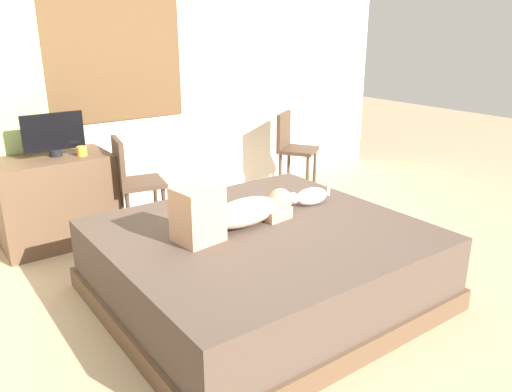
{
  "coord_description": "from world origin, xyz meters",
  "views": [
    {
      "loc": [
        -1.82,
        -2.33,
        1.76
      ],
      "look_at": [
        0.1,
        0.29,
        0.65
      ],
      "focal_mm": 35.47,
      "sensor_mm": 36.0,
      "label": 1
    }
  ],
  "objects_px": {
    "tv_monitor": "(53,134)",
    "chair_spare": "(292,145)",
    "cup": "(82,151)",
    "chair_by_desk": "(132,179)",
    "desk": "(56,200)",
    "bed": "(262,264)",
    "person_lying": "(233,212)",
    "cat": "(309,196)"
  },
  "relations": [
    {
      "from": "bed",
      "to": "person_lying",
      "type": "distance_m",
      "value": 0.41
    },
    {
      "from": "cat",
      "to": "tv_monitor",
      "type": "relative_size",
      "value": 0.74
    },
    {
      "from": "bed",
      "to": "chair_by_desk",
      "type": "xyz_separation_m",
      "value": [
        -0.24,
        1.53,
        0.26
      ]
    },
    {
      "from": "tv_monitor",
      "to": "chair_spare",
      "type": "height_order",
      "value": "tv_monitor"
    },
    {
      "from": "cat",
      "to": "desk",
      "type": "bearing_deg",
      "value": 130.62
    },
    {
      "from": "tv_monitor",
      "to": "cup",
      "type": "bearing_deg",
      "value": -31.72
    },
    {
      "from": "cat",
      "to": "chair_by_desk",
      "type": "relative_size",
      "value": 0.41
    },
    {
      "from": "desk",
      "to": "tv_monitor",
      "type": "distance_m",
      "value": 0.55
    },
    {
      "from": "cat",
      "to": "chair_by_desk",
      "type": "distance_m",
      "value": 1.58
    },
    {
      "from": "tv_monitor",
      "to": "person_lying",
      "type": "bearing_deg",
      "value": -68.87
    },
    {
      "from": "person_lying",
      "to": "cat",
      "type": "distance_m",
      "value": 0.69
    },
    {
      "from": "tv_monitor",
      "to": "cup",
      "type": "distance_m",
      "value": 0.25
    },
    {
      "from": "cup",
      "to": "chair_spare",
      "type": "bearing_deg",
      "value": 0.72
    },
    {
      "from": "person_lying",
      "to": "desk",
      "type": "relative_size",
      "value": 1.05
    },
    {
      "from": "cat",
      "to": "desk",
      "type": "distance_m",
      "value": 2.12
    },
    {
      "from": "cat",
      "to": "desk",
      "type": "relative_size",
      "value": 0.39
    },
    {
      "from": "bed",
      "to": "cup",
      "type": "bearing_deg",
      "value": 109.92
    },
    {
      "from": "chair_spare",
      "to": "person_lying",
      "type": "bearing_deg",
      "value": -139.23
    },
    {
      "from": "person_lying",
      "to": "tv_monitor",
      "type": "bearing_deg",
      "value": 111.13
    },
    {
      "from": "bed",
      "to": "chair_by_desk",
      "type": "height_order",
      "value": "chair_by_desk"
    },
    {
      "from": "bed",
      "to": "desk",
      "type": "bearing_deg",
      "value": 115.13
    },
    {
      "from": "cup",
      "to": "chair_spare",
      "type": "height_order",
      "value": "chair_spare"
    },
    {
      "from": "desk",
      "to": "chair_spare",
      "type": "xyz_separation_m",
      "value": [
        2.49,
        -0.08,
        0.14
      ]
    },
    {
      "from": "cat",
      "to": "tv_monitor",
      "type": "bearing_deg",
      "value": 129.57
    },
    {
      "from": "tv_monitor",
      "to": "chair_by_desk",
      "type": "distance_m",
      "value": 0.72
    },
    {
      "from": "bed",
      "to": "chair_spare",
      "type": "height_order",
      "value": "chair_spare"
    },
    {
      "from": "person_lying",
      "to": "cup",
      "type": "xyz_separation_m",
      "value": [
        -0.46,
        1.53,
        0.16
      ]
    },
    {
      "from": "bed",
      "to": "chair_by_desk",
      "type": "bearing_deg",
      "value": 98.85
    },
    {
      "from": "cup",
      "to": "chair_by_desk",
      "type": "xyz_separation_m",
      "value": [
        0.36,
        -0.12,
        -0.27
      ]
    },
    {
      "from": "bed",
      "to": "cat",
      "type": "relative_size",
      "value": 5.59
    },
    {
      "from": "person_lying",
      "to": "cup",
      "type": "bearing_deg",
      "value": 106.63
    },
    {
      "from": "chair_by_desk",
      "to": "chair_spare",
      "type": "relative_size",
      "value": 1.0
    },
    {
      "from": "person_lying",
      "to": "chair_spare",
      "type": "distance_m",
      "value": 2.39
    },
    {
      "from": "person_lying",
      "to": "cat",
      "type": "relative_size",
      "value": 2.65
    },
    {
      "from": "bed",
      "to": "cup",
      "type": "height_order",
      "value": "cup"
    },
    {
      "from": "person_lying",
      "to": "chair_spare",
      "type": "bearing_deg",
      "value": 40.77
    },
    {
      "from": "person_lying",
      "to": "cup",
      "type": "relative_size",
      "value": 11.69
    },
    {
      "from": "desk",
      "to": "chair_spare",
      "type": "distance_m",
      "value": 2.49
    },
    {
      "from": "person_lying",
      "to": "desk",
      "type": "distance_m",
      "value": 1.79
    },
    {
      "from": "person_lying",
      "to": "tv_monitor",
      "type": "relative_size",
      "value": 1.96
    },
    {
      "from": "bed",
      "to": "tv_monitor",
      "type": "distance_m",
      "value": 2.03
    },
    {
      "from": "bed",
      "to": "person_lying",
      "type": "relative_size",
      "value": 2.11
    }
  ]
}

